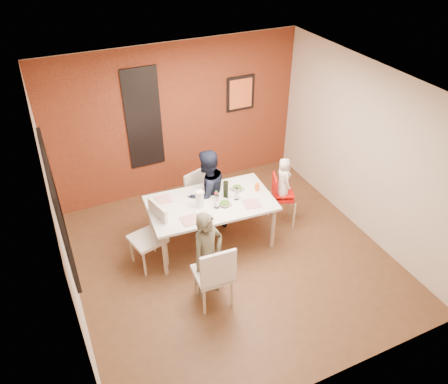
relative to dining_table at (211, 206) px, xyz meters
name	(u,v)px	position (x,y,z in m)	size (l,w,h in m)	color
ground	(232,258)	(0.13, -0.50, -0.71)	(4.50, 4.50, 0.00)	brown
ceiling	(235,90)	(0.13, -0.50, 1.99)	(4.50, 4.50, 0.02)	silver
wall_back	(177,120)	(0.13, 1.75, 0.64)	(4.50, 0.02, 2.70)	beige
wall_front	(334,303)	(0.13, -2.75, 0.64)	(4.50, 0.02, 2.70)	beige
wall_left	(61,230)	(-2.12, -0.50, 0.64)	(0.02, 4.50, 2.70)	beige
wall_right	(366,151)	(2.38, -0.50, 0.64)	(0.02, 4.50, 2.70)	beige
brick_accent_wall	(178,120)	(0.13, 1.73, 0.64)	(4.50, 0.02, 2.70)	maroon
picture_window_frame	(58,206)	(-2.09, -0.30, 0.84)	(0.05, 1.70, 1.30)	black
picture_window_pane	(59,206)	(-2.07, -0.30, 0.84)	(0.02, 1.55, 1.15)	black
glassblock_strip	(143,119)	(-0.47, 1.72, 0.79)	(0.55, 0.03, 1.70)	white
glassblock_surround	(144,119)	(-0.47, 1.71, 0.79)	(0.60, 0.03, 1.76)	black
art_print_frame	(240,93)	(1.33, 1.71, 0.94)	(0.54, 0.03, 0.64)	black
art_print_canvas	(241,94)	(1.33, 1.70, 0.94)	(0.44, 0.01, 0.54)	orange
dining_table	(211,206)	(0.00, 0.00, 0.00)	(1.95, 1.17, 0.78)	white
chair_near	(215,274)	(-0.46, -1.20, -0.14)	(0.50, 0.50, 1.03)	white
chair_far	(200,196)	(0.05, 0.56, -0.19)	(0.55, 0.55, 0.94)	beige
chair_left	(152,232)	(-0.94, -0.04, -0.16)	(0.56, 0.56, 1.00)	white
high_chair	(280,195)	(1.22, -0.01, -0.16)	(0.50, 0.50, 0.92)	red
child_near	(208,256)	(-0.45, -0.95, -0.04)	(0.49, 0.32, 1.34)	brown
child_far	(207,193)	(0.08, 0.33, 0.02)	(0.71, 0.55, 1.46)	black
toddler	(283,178)	(1.24, -0.03, 0.18)	(0.34, 0.22, 0.69)	silver
plate_near_left	(190,220)	(-0.44, -0.29, 0.08)	(0.24, 0.24, 0.01)	silver
plate_far_mid	(210,190)	(0.12, 0.29, 0.07)	(0.20, 0.20, 0.01)	white
plate_near_right	(252,204)	(0.54, -0.31, 0.08)	(0.24, 0.24, 0.01)	white
plate_far_left	(163,200)	(-0.63, 0.35, 0.08)	(0.23, 0.23, 0.01)	white
salad_bowl_a	(225,203)	(0.16, -0.15, 0.09)	(0.20, 0.20, 0.05)	white
salad_bowl_b	(237,188)	(0.51, 0.14, 0.09)	(0.20, 0.20, 0.05)	white
wine_bottle	(226,190)	(0.25, 0.00, 0.22)	(0.08, 0.08, 0.30)	black
wine_glass_a	(217,201)	(0.03, -0.16, 0.18)	(0.08, 0.08, 0.22)	white
wine_glass_b	(237,194)	(0.38, -0.10, 0.17)	(0.07, 0.07, 0.20)	silver
paper_towel_roll	(200,199)	(-0.19, -0.04, 0.20)	(0.12, 0.12, 0.27)	white
condiment_red	(216,196)	(0.09, 0.02, 0.14)	(0.03, 0.03, 0.14)	red
condiment_green	(216,195)	(0.11, 0.04, 0.14)	(0.04, 0.04, 0.14)	#306F25
condiment_brown	(217,196)	(0.11, 0.01, 0.14)	(0.03, 0.03, 0.13)	brown
sippy_cup	(257,187)	(0.78, -0.01, 0.13)	(0.07, 0.07, 0.12)	orange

